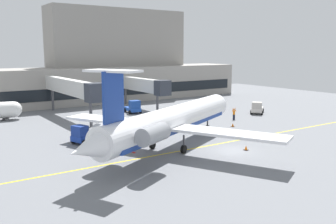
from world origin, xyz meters
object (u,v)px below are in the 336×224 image
regional_jet (171,121)px  pushback_tractor (84,135)px  baggage_tug (133,107)px  belt_loader (257,108)px  marshaller (234,114)px

regional_jet → pushback_tractor: (-6.91, 8.09, -2.25)m
baggage_tug → belt_loader: bearing=-35.7°
regional_jet → pushback_tractor: 10.87m
baggage_tug → pushback_tractor: 21.83m
baggage_tug → marshaller: 17.62m
regional_jet → baggage_tug: size_ratio=7.75×
belt_loader → marshaller: bearing=-165.9°
belt_loader → pushback_tractor: bearing=-174.7°
regional_jet → pushback_tractor: size_ratio=7.99×
baggage_tug → marshaller: (10.18, -14.38, -0.08)m
baggage_tug → pushback_tractor: (-15.28, -15.58, -0.03)m
belt_loader → baggage_tug: bearing=144.3°
pushback_tractor → belt_loader: bearing=5.3°
baggage_tug → pushback_tractor: size_ratio=1.03×
regional_jet → baggage_tug: regional_jet is taller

